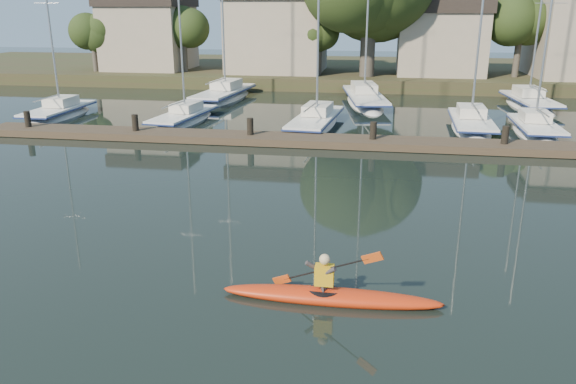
% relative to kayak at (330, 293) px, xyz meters
% --- Properties ---
extents(ground, '(160.00, 160.00, 0.00)m').
position_rel_kayak_xyz_m(ground, '(-2.38, 1.30, -0.19)').
color(ground, black).
rests_on(ground, ground).
extents(kayak, '(5.00, 1.03, 1.60)m').
position_rel_kayak_xyz_m(kayak, '(0.00, 0.00, 0.00)').
color(kayak, '#B7260E').
rests_on(kayak, ground).
extents(dock, '(34.00, 2.00, 1.80)m').
position_rel_kayak_xyz_m(dock, '(-2.38, 15.30, 0.01)').
color(dock, '#483829').
rests_on(dock, ground).
extents(sailboat_0, '(2.21, 7.35, 11.59)m').
position_rel_kayak_xyz_m(sailboat_0, '(-18.52, 20.12, -0.38)').
color(sailboat_0, white).
rests_on(sailboat_0, ground).
extents(sailboat_1, '(2.62, 7.77, 12.47)m').
position_rel_kayak_xyz_m(sailboat_1, '(-10.41, 19.77, -0.36)').
color(sailboat_1, white).
rests_on(sailboat_1, ground).
extents(sailboat_2, '(2.82, 9.02, 14.69)m').
position_rel_kayak_xyz_m(sailboat_2, '(-2.65, 19.76, -0.38)').
color(sailboat_2, white).
rests_on(sailboat_2, ground).
extents(sailboat_3, '(2.39, 8.12, 12.98)m').
position_rel_kayak_xyz_m(sailboat_3, '(5.86, 20.46, -0.39)').
color(sailboat_3, white).
rests_on(sailboat_3, ground).
extents(sailboat_4, '(2.16, 6.80, 11.49)m').
position_rel_kayak_xyz_m(sailboat_4, '(9.04, 19.74, -0.38)').
color(sailboat_4, white).
rests_on(sailboat_4, ground).
extents(sailboat_5, '(3.16, 10.22, 16.66)m').
position_rel_kayak_xyz_m(sailboat_5, '(-10.44, 28.64, -0.40)').
color(sailboat_5, white).
rests_on(sailboat_5, ground).
extents(sailboat_6, '(4.07, 11.34, 17.66)m').
position_rel_kayak_xyz_m(sailboat_6, '(-0.23, 28.50, -0.40)').
color(sailboat_6, white).
rests_on(sailboat_6, ground).
extents(sailboat_7, '(2.90, 8.74, 13.85)m').
position_rel_kayak_xyz_m(sailboat_7, '(10.79, 28.70, -0.40)').
color(sailboat_7, white).
rests_on(sailboat_7, ground).
extents(shore, '(90.00, 25.25, 12.75)m').
position_rel_kayak_xyz_m(shore, '(-0.77, 41.59, 3.03)').
color(shore, '#2E391C').
rests_on(shore, ground).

